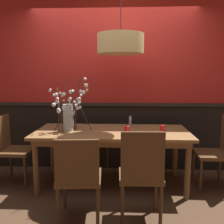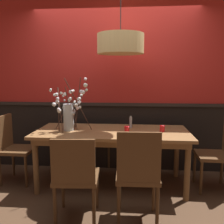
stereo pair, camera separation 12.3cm
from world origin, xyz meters
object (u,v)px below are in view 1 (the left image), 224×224
Objects in this scene: chair_far_side_left at (96,134)px; condiment_bottle at (130,122)px; candle_holder_nearer_center at (162,128)px; pendant_lamp at (120,44)px; vase_with_blossoms at (69,113)px; chair_near_side_left at (79,175)px; chair_near_side_right at (141,171)px; dining_table at (112,136)px; candle_holder_nearer_edge at (127,128)px; chair_far_side_right at (130,132)px; chair_head_east_end at (218,149)px; chair_head_west_end at (11,146)px.

chair_far_side_left is 0.91m from condiment_bottle.
pendant_lamp reaches higher than candle_holder_nearer_center.
chair_near_side_left is at bearing -71.93° from vase_with_blossoms.
dining_table is at bearing 111.23° from chair_near_side_right.
pendant_lamp is (-0.09, 0.03, 1.10)m from candle_holder_nearer_edge.
pendant_lamp is at bearing -100.28° from chair_far_side_right.
chair_near_side_left reaches higher than dining_table.
vase_with_blossoms reaches higher than chair_near_side_left.
chair_head_east_end is (1.08, 0.84, -0.01)m from chair_near_side_right.
chair_far_side_right reaches higher than candle_holder_nearer_center.
pendant_lamp is (-0.14, -0.19, 1.05)m from condiment_bottle.
chair_head_west_end reaches higher than dining_table.
candle_holder_nearer_edge is (0.77, 0.02, -0.20)m from vase_with_blossoms.
chair_head_west_end is 2.04m from pendant_lamp.
chair_head_west_end is 1.01× the size of pendant_lamp.
chair_head_east_end is at bearing -0.09° from candle_holder_nearer_center.
condiment_bottle is at bearing 169.57° from chair_head_east_end.
chair_far_side_left is (-0.65, 1.70, -0.03)m from chair_near_side_right.
dining_table is at bearing -69.40° from chair_far_side_left.
condiment_bottle is (0.82, 0.23, -0.16)m from vase_with_blossoms.
chair_near_side_right is 1.09× the size of chair_far_side_left.
chair_near_side_right is 0.94m from candle_holder_nearer_center.
condiment_bottle is (0.05, 0.21, 0.04)m from candle_holder_nearer_edge.
condiment_bottle is at bearing 53.23° from pendant_lamp.
chair_head_west_end reaches higher than chair_near_side_left.
chair_head_east_end reaches higher than dining_table.
dining_table is 0.91m from chair_far_side_left.
pendant_lamp is at bearing 3.60° from vase_with_blossoms.
chair_near_side_right is at bearing -42.40° from vase_with_blossoms.
vase_with_blossoms is 0.76× the size of pendant_lamp.
chair_far_side_right reaches higher than condiment_bottle.
chair_head_west_end is 1.41m from chair_near_side_left.
chair_near_side_right is at bearing -111.25° from candle_holder_nearer_center.
chair_far_side_right is at bearing 88.68° from condiment_bottle.
chair_near_side_right reaches higher than chair_far_side_right.
chair_head_west_end reaches higher than chair_far_side_left.
chair_near_side_right is at bearing -26.28° from chair_head_west_end.
chair_head_east_end is at bearing -0.75° from dining_table.
chair_near_side_left is 0.93× the size of chair_head_east_end.
chair_head_east_end is (1.73, -0.85, 0.02)m from chair_far_side_left.
pendant_lamp is (1.51, 0.01, 1.37)m from chair_head_west_end.
chair_near_side_right is at bearing -69.08° from chair_far_side_left.
chair_head_east_end reaches higher than chair_far_side_right.
chair_far_side_right is at bearing 47.18° from vase_with_blossoms.
chair_near_side_left is at bearing -178.52° from chair_near_side_right.
dining_table is 2.25× the size of chair_near_side_left.
chair_head_west_end is 1.00× the size of chair_far_side_right.
chair_far_side_right is 1.34× the size of vase_with_blossoms.
dining_table is 0.94m from chair_near_side_left.
chair_far_side_right is 5.73× the size of condiment_bottle.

